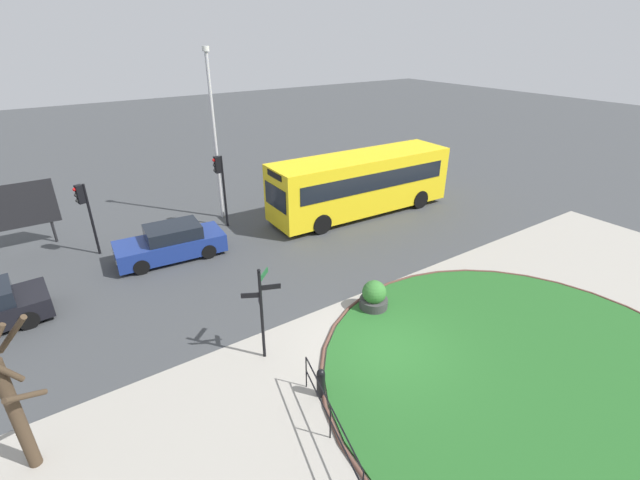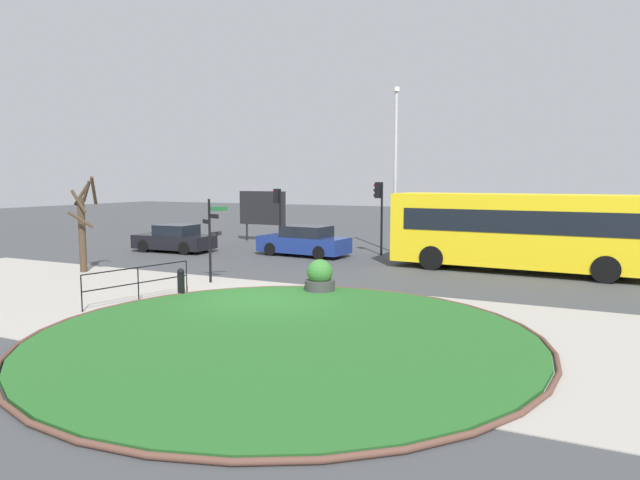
{
  "view_description": "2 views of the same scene",
  "coord_description": "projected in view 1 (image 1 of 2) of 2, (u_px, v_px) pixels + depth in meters",
  "views": [
    {
      "loc": [
        -7.75,
        -7.66,
        8.92
      ],
      "look_at": [
        0.58,
        4.58,
        1.79
      ],
      "focal_mm": 24.56,
      "sensor_mm": 36.0,
      "label": 1
    },
    {
      "loc": [
        8.85,
        -14.32,
        3.7
      ],
      "look_at": [
        -0.36,
        4.89,
        1.4
      ],
      "focal_mm": 31.4,
      "sensor_mm": 36.0,
      "label": 2
    }
  ],
  "objects": [
    {
      "name": "sidewalk_paving",
      "position": [
        425.0,
        379.0,
        12.36
      ],
      "size": [
        32.0,
        8.93,
        0.02
      ],
      "primitive_type": "cube",
      "color": "#9E998E",
      "rests_on": "ground"
    },
    {
      "name": "grass_kerb_ring",
      "position": [
        529.0,
        374.0,
        12.47
      ],
      "size": [
        12.01,
        12.01,
        0.11
      ],
      "primitive_type": "torus",
      "color": "brown",
      "rests_on": "ground"
    },
    {
      "name": "signpost_directional",
      "position": [
        262.0,
        307.0,
        12.52
      ],
      "size": [
        1.04,
        0.72,
        3.03
      ],
      "color": "black",
      "rests_on": "ground"
    },
    {
      "name": "ground",
      "position": [
        388.0,
        350.0,
        13.51
      ],
      "size": [
        120.0,
        120.0,
        0.0
      ],
      "primitive_type": "plane",
      "color": "#3D3F42"
    },
    {
      "name": "street_tree_bare",
      "position": [
        14.0,
        401.0,
        9.19
      ],
      "size": [
        1.21,
        1.46,
        3.85
      ],
      "color": "#423323",
      "rests_on": "ground"
    },
    {
      "name": "car_far_lane",
      "position": [
        171.0,
        243.0,
        18.7
      ],
      "size": [
        4.57,
        2.14,
        1.47
      ],
      "rotation": [
        0.0,
        0.0,
        3.06
      ],
      "color": "navy",
      "rests_on": "ground"
    },
    {
      "name": "traffic_light_near",
      "position": [
        84.0,
        204.0,
        18.2
      ],
      "size": [
        0.48,
        0.31,
        3.21
      ],
      "rotation": [
        0.0,
        0.0,
        3.36
      ],
      "color": "black",
      "rests_on": "ground"
    },
    {
      "name": "grass_island",
      "position": [
        529.0,
        374.0,
        12.47
      ],
      "size": [
        11.7,
        11.7,
        0.1
      ],
      "primitive_type": "cylinder",
      "color": "#235B23",
      "rests_on": "ground"
    },
    {
      "name": "billboard_left",
      "position": [
        15.0,
        208.0,
        18.98
      ],
      "size": [
        3.22,
        0.18,
        3.02
      ],
      "rotation": [
        0.0,
        0.0,
        -0.01
      ],
      "color": "black",
      "rests_on": "ground"
    },
    {
      "name": "bollard_foreground",
      "position": [
        321.0,
        382.0,
        11.63
      ],
      "size": [
        0.23,
        0.23,
        0.89
      ],
      "color": "black",
      "rests_on": "ground"
    },
    {
      "name": "bus_yellow",
      "position": [
        361.0,
        183.0,
        22.94
      ],
      "size": [
        10.1,
        2.95,
        3.12
      ],
      "rotation": [
        0.0,
        0.0,
        3.1
      ],
      "color": "yellow",
      "rests_on": "ground"
    },
    {
      "name": "lamppost_tall",
      "position": [
        214.0,
        132.0,
        21.18
      ],
      "size": [
        0.32,
        0.32,
        8.27
      ],
      "color": "#B7B7BC",
      "rests_on": "ground"
    },
    {
      "name": "railing_grass_edge",
      "position": [
        330.0,
        417.0,
        10.29
      ],
      "size": [
        0.9,
        3.5,
        1.07
      ],
      "rotation": [
        0.0,
        0.0,
        4.47
      ],
      "color": "black",
      "rests_on": "ground"
    },
    {
      "name": "planter_near_signpost",
      "position": [
        374.0,
        297.0,
        15.26
      ],
      "size": [
        0.99,
        0.99,
        1.12
      ],
      "color": "#383838",
      "rests_on": "ground"
    },
    {
      "name": "traffic_light_far",
      "position": [
        220.0,
        176.0,
        20.84
      ],
      "size": [
        0.49,
        0.27,
        3.58
      ],
      "rotation": [
        0.0,
        0.0,
        3.18
      ],
      "color": "black",
      "rests_on": "ground"
    }
  ]
}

